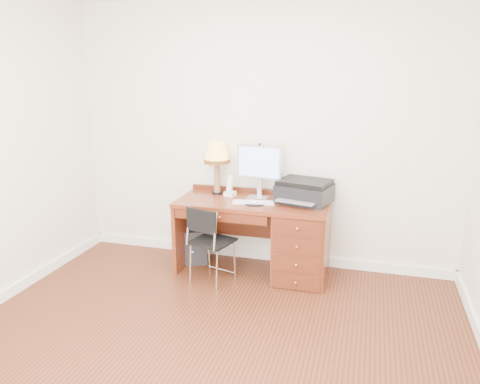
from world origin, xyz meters
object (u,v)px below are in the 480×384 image
(desk, at_px, (284,236))
(leg_lamp, at_px, (217,155))
(phone, at_px, (230,190))
(printer, at_px, (304,191))
(monitor, at_px, (259,165))
(chair, at_px, (210,238))
(equipment_box, at_px, (192,244))

(desk, bearing_deg, leg_lamp, 167.19)
(desk, xyz_separation_m, phone, (-0.60, 0.13, 0.40))
(printer, distance_m, phone, 0.77)
(monitor, bearing_deg, printer, 3.96)
(printer, distance_m, chair, 1.02)
(desk, height_order, chair, chair)
(phone, height_order, equipment_box, phone)
(desk, distance_m, leg_lamp, 1.07)
(printer, height_order, leg_lamp, leg_lamp)
(chair, bearing_deg, equipment_box, 144.26)
(chair, bearing_deg, leg_lamp, 116.86)
(printer, bearing_deg, leg_lamp, -170.83)
(phone, bearing_deg, equipment_box, -161.10)
(phone, distance_m, chair, 0.61)
(printer, bearing_deg, phone, -168.27)
(desk, relative_size, phone, 7.02)
(monitor, relative_size, phone, 2.50)
(desk, height_order, printer, printer)
(desk, xyz_separation_m, leg_lamp, (-0.75, 0.17, 0.74))
(chair, bearing_deg, desk, 46.01)
(phone, bearing_deg, leg_lamp, 178.37)
(desk, distance_m, monitor, 0.75)
(desk, bearing_deg, monitor, 155.38)
(monitor, height_order, leg_lamp, leg_lamp)
(desk, relative_size, leg_lamp, 2.71)
(phone, xyz_separation_m, chair, (-0.05, -0.50, -0.35))
(equipment_box, bearing_deg, chair, -73.02)
(desk, height_order, phone, phone)
(desk, xyz_separation_m, monitor, (-0.30, 0.14, 0.67))
(printer, relative_size, equipment_box, 1.55)
(phone, bearing_deg, printer, 13.25)
(printer, xyz_separation_m, phone, (-0.77, 0.02, -0.05))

